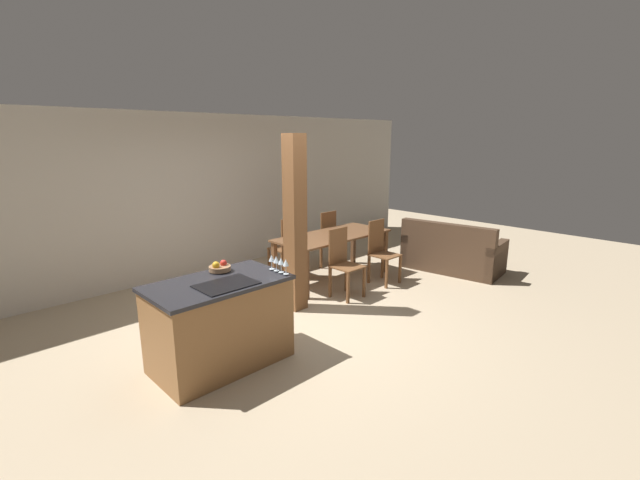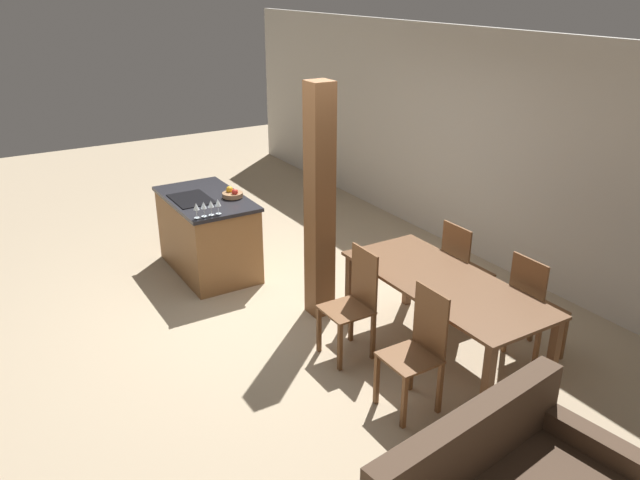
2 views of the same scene
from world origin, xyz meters
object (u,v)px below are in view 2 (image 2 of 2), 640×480
at_px(dining_table, 444,291).
at_px(dining_chair_near_right, 418,349).
at_px(wine_glass_far, 211,204).
at_px(dining_chair_far_right, 533,307).
at_px(fruit_bowl, 232,194).
at_px(timber_post, 320,205).
at_px(wine_glass_end, 218,203).
at_px(dining_chair_near_left, 354,302).
at_px(kitchen_island, 208,234).
at_px(wine_glass_middle, 204,206).
at_px(dining_chair_far_left, 462,269).
at_px(wine_glass_near, 196,207).

xyz_separation_m(dining_table, dining_chair_near_right, (0.45, -0.65, -0.14)).
xyz_separation_m(wine_glass_far, dining_chair_far_right, (2.63, 1.93, -0.51)).
distance_m(fruit_bowl, dining_chair_far_right, 3.44).
relative_size(dining_chair_far_right, timber_post, 0.43).
distance_m(wine_glass_end, dining_chair_near_left, 1.89).
relative_size(dining_chair_near_right, timber_post, 0.43).
bearing_deg(kitchen_island, wine_glass_end, -8.61).
height_order(wine_glass_end, dining_chair_near_right, wine_glass_end).
xyz_separation_m(wine_glass_middle, dining_chair_near_right, (2.63, 0.70, -0.51)).
bearing_deg(dining_table, wine_glass_middle, -148.22).
bearing_deg(dining_chair_near_left, dining_chair_near_right, 0.00).
xyz_separation_m(wine_glass_middle, dining_chair_far_right, (2.63, 2.00, -0.51)).
relative_size(wine_glass_middle, dining_chair_far_left, 0.16).
bearing_deg(fruit_bowl, wine_glass_near, -53.79).
bearing_deg(dining_chair_far_right, wine_glass_end, 35.04).
distance_m(wine_glass_near, wine_glass_end, 0.24).
xyz_separation_m(wine_glass_near, dining_chair_far_right, (2.63, 2.08, -0.51)).
relative_size(fruit_bowl, timber_post, 0.10).
xyz_separation_m(kitchen_island, wine_glass_end, (0.62, -0.09, 0.58)).
height_order(fruit_bowl, timber_post, timber_post).
xyz_separation_m(wine_glass_far, dining_chair_far_left, (1.74, 1.93, -0.51)).
relative_size(kitchen_island, wine_glass_far, 8.50).
relative_size(wine_glass_end, dining_chair_near_left, 0.16).
bearing_deg(dining_chair_near_right, wine_glass_end, -168.31).
distance_m(wine_glass_near, wine_glass_middle, 0.08).
height_order(wine_glass_end, timber_post, timber_post).
bearing_deg(timber_post, wine_glass_near, -135.33).
relative_size(wine_glass_middle, timber_post, 0.07).
xyz_separation_m(wine_glass_middle, wine_glass_end, (0.00, 0.16, 0.00)).
bearing_deg(fruit_bowl, dining_chair_near_right, 3.65).
bearing_deg(dining_chair_near_left, fruit_bowl, -174.86).
bearing_deg(dining_chair_near_left, timber_post, 170.58).
bearing_deg(fruit_bowl, dining_chair_far_left, 34.63).
distance_m(kitchen_island, dining_chair_near_left, 2.40).
distance_m(dining_chair_near_right, dining_chair_far_left, 1.58).
xyz_separation_m(kitchen_island, wine_glass_middle, (0.62, -0.25, 0.58)).
bearing_deg(dining_table, fruit_bowl, -162.07).
bearing_deg(timber_post, dining_table, 22.32).
height_order(wine_glass_middle, wine_glass_end, same).
height_order(wine_glass_far, dining_chair_far_left, wine_glass_far).
xyz_separation_m(dining_chair_far_left, dining_chair_far_right, (0.90, 0.00, 0.00)).
height_order(kitchen_island, timber_post, timber_post).
height_order(wine_glass_far, dining_chair_near_right, wine_glass_far).
distance_m(kitchen_island, fruit_bowl, 0.59).
bearing_deg(wine_glass_middle, dining_chair_far_left, 49.09).
xyz_separation_m(wine_glass_near, dining_chair_near_left, (1.74, 0.78, -0.51)).
bearing_deg(wine_glass_end, dining_chair_far_left, 46.74).
bearing_deg(dining_chair_far_left, dining_chair_near_right, 124.53).
distance_m(kitchen_island, dining_chair_near_right, 3.28).
relative_size(wine_glass_end, dining_chair_near_right, 0.16).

